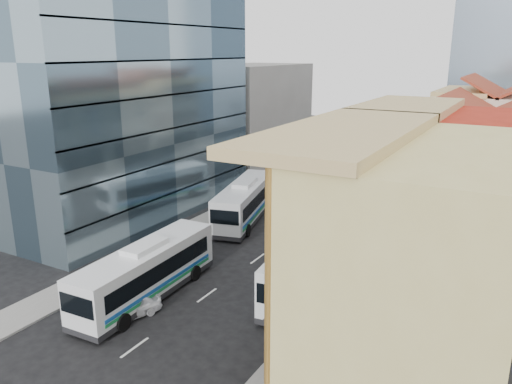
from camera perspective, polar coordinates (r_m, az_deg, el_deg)
The scene contains 14 objects.
ground at distance 29.07m, azimuth -15.08°, elevation -17.73°, with size 200.00×200.00×0.00m, color black.
sidewalk_right at distance 42.87m, azimuth 14.91°, elevation -6.23°, with size 3.00×90.00×0.15m, color slate.
sidewalk_left at distance 49.38m, azimuth -4.50°, elevation -2.75°, with size 3.00×90.00×0.15m, color slate.
shophouse_tan at distance 24.19m, azimuth 18.17°, elevation -8.95°, with size 8.00×14.00×12.00m, color #D7C87C.
shophouse_red at distance 35.39m, azimuth 22.11°, elevation -1.44°, with size 8.00×10.00×12.00m, color #AC2513.
shophouse_cream_near at distance 44.78m, azimuth 23.65°, elevation 0.55°, with size 8.00×9.00×10.00m, color beige.
shophouse_cream_mid at distance 53.53m, azimuth 24.72°, elevation 2.77°, with size 8.00×9.00×10.00m, color beige.
shophouse_cream_far at distance 63.74m, azimuth 25.65°, elevation 5.02°, with size 8.00×12.00×11.00m, color beige.
office_tower at distance 49.83m, azimuth -15.32°, elevation 14.42°, with size 12.00×26.00×30.00m, color #405666.
office_block_far at distance 68.32m, azimuth -0.54°, elevation 8.50°, with size 10.00×18.00×14.00m, color gray.
bus_left_near at distance 33.86m, azimuth -12.42°, elevation -8.75°, with size 2.82×12.03×3.86m, color silver, non-canonical shape.
bus_left_far at distance 47.58m, azimuth -1.28°, elevation -1.00°, with size 2.91×12.44×3.99m, color silver, non-canonical shape.
bus_right at distance 34.43m, azimuth 6.05°, elevation -7.91°, with size 2.90×12.39×3.97m, color white, non-canonical shape.
sedan_left at distance 32.29m, azimuth -14.26°, elevation -12.66°, with size 1.58×3.92×1.33m, color white.
Camera 1 is at (17.66, -16.79, 15.86)m, focal length 35.00 mm.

